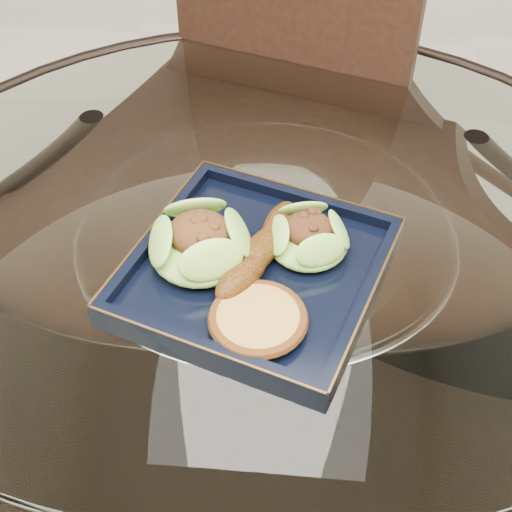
{
  "coord_description": "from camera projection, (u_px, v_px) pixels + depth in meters",
  "views": [
    {
      "loc": [
        0.04,
        -0.58,
        1.37
      ],
      "look_at": [
        -0.01,
        -0.03,
        0.8
      ],
      "focal_mm": 50.0,
      "sensor_mm": 36.0,
      "label": 1
    }
  ],
  "objects": [
    {
      "name": "crumb_patty",
      "position": [
        258.0,
        320.0,
        0.74
      ],
      "size": [
        0.11,
        0.11,
        0.02
      ],
      "primitive_type": "cylinder",
      "rotation": [
        0.0,
        0.0,
        0.16
      ],
      "color": "#C98D43",
      "rests_on": "navy_plate"
    },
    {
      "name": "lettuce_wrap_right",
      "position": [
        308.0,
        239.0,
        0.81
      ],
      "size": [
        0.1,
        0.1,
        0.03
      ],
      "primitive_type": "ellipsoid",
      "rotation": [
        0.0,
        0.0,
        -0.12
      ],
      "color": "#5EAE32",
      "rests_on": "navy_plate"
    },
    {
      "name": "dining_chair",
      "position": [
        264.0,
        203.0,
        1.25
      ],
      "size": [
        0.52,
        0.52,
        0.96
      ],
      "rotation": [
        0.0,
        0.0,
        -0.31
      ],
      "color": "black",
      "rests_on": "ground"
    },
    {
      "name": "navy_plate",
      "position": [
        256.0,
        274.0,
        0.81
      ],
      "size": [
        0.34,
        0.34,
        0.02
      ],
      "primitive_type": "cube",
      "rotation": [
        0.0,
        0.0,
        -0.33
      ],
      "color": "black",
      "rests_on": "dining_table"
    },
    {
      "name": "roasted_plantain",
      "position": [
        261.0,
        250.0,
        0.8
      ],
      "size": [
        0.1,
        0.17,
        0.03
      ],
      "primitive_type": "ellipsoid",
      "rotation": [
        0.0,
        0.0,
        1.17
      ],
      "color": "#5F330A",
      "rests_on": "navy_plate"
    },
    {
      "name": "lettuce_wrap_left",
      "position": [
        200.0,
        245.0,
        0.8
      ],
      "size": [
        0.13,
        0.13,
        0.04
      ],
      "primitive_type": "ellipsoid",
      "rotation": [
        0.0,
        0.0,
        -0.09
      ],
      "color": "#76A931",
      "rests_on": "navy_plate"
    },
    {
      "name": "dining_table",
      "position": [
        265.0,
        347.0,
        0.96
      ],
      "size": [
        1.13,
        1.13,
        0.77
      ],
      "color": "white",
      "rests_on": "ground"
    }
  ]
}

